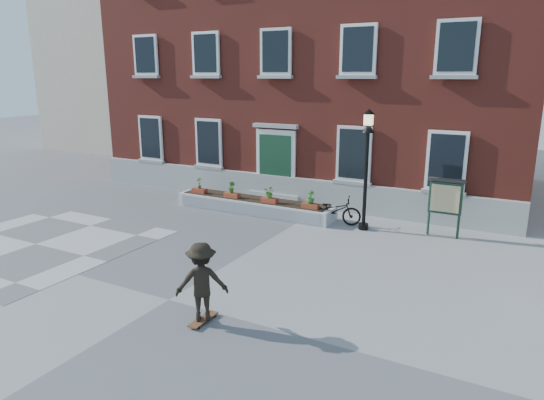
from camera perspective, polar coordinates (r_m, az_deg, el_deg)
The scene contains 9 objects.
ground at distance 11.47m, azimuth -12.05°, elevation -11.41°, with size 100.00×100.00×0.00m, color gray.
checker_patch at distance 16.32m, azimuth -26.05°, elevation -4.68°, with size 6.00×6.00×0.01m, color #5F5F62.
distant_building at distance 37.29m, azimuth -13.96°, elevation 16.43°, with size 10.00×12.00×13.00m, color beige.
bicycle at distance 16.61m, azimuth 7.25°, elevation -1.22°, with size 0.65×1.86×0.98m, color black.
brick_building at distance 23.50m, azimuth 6.56°, elevation 17.67°, with size 18.40×10.85×12.60m.
planter_assembly at distance 17.96m, azimuth -2.14°, elevation -0.52°, with size 6.20×1.12×1.15m.
lamp_post at distance 15.78m, azimuth 11.10°, elevation 5.42°, with size 0.40×0.40×3.93m.
notice_board at distance 15.95m, azimuth 19.73°, elevation 0.24°, with size 1.10×0.16×1.87m.
skateboarder at distance 10.03m, azimuth -8.27°, elevation -9.50°, with size 1.22×1.13×1.73m.
Camera 1 is at (6.87, -7.74, 4.94)m, focal length 32.00 mm.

